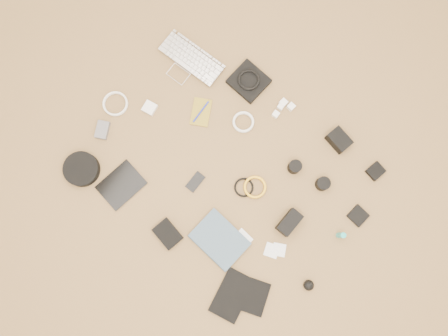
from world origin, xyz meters
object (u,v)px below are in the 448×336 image
Objects in this scene: tablet at (121,185)px; paperback at (206,254)px; laptop at (186,66)px; headphone_case at (82,169)px; phone at (195,182)px; dslr_camera at (339,140)px.

paperback reaches higher than tablet.
laptop is at bearing 110.57° from tablet.
laptop is at bearing 81.52° from headphone_case.
phone is at bearing 28.47° from headphone_case.
laptop is at bearing 49.92° from paperback.
phone is at bearing 52.38° from paperback.
paperback is (0.25, -0.26, 0.01)m from phone.
dslr_camera reaches higher than laptop.
tablet is 0.83× the size of paperback.
laptop is 0.96m from paperback.
tablet reaches higher than phone.
phone is at bearing -47.65° from laptop.
headphone_case reaches higher than laptop.
paperback is at bearing 0.92° from headphone_case.
dslr_camera is 1.29m from headphone_case.
dslr_camera is 0.75m from phone.
dslr_camera is at bearing 59.00° from tablet.
phone is (0.29, 0.22, -0.00)m from tablet.
tablet is at bearing -139.11° from phone.
headphone_case is 0.75m from paperback.
phone is 0.57m from headphone_case.
tablet is (0.09, -0.69, -0.01)m from laptop.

